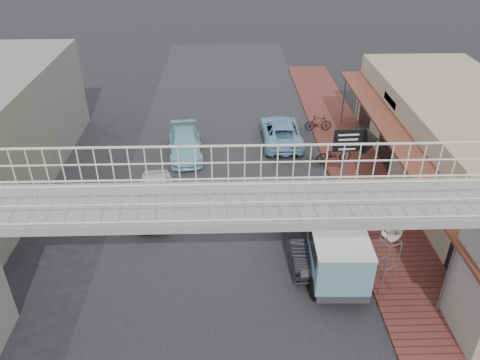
{
  "coord_description": "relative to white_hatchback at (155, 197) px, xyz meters",
  "views": [
    {
      "loc": [
        -0.01,
        -13.89,
        11.9
      ],
      "look_at": [
        0.49,
        2.69,
        1.8
      ],
      "focal_mm": 35.0,
      "sensor_mm": 36.0,
      "label": 1
    }
  ],
  "objects": [
    {
      "name": "motorcycle_near",
      "position": [
        8.61,
        3.84,
        -0.08
      ],
      "size": [
        1.94,
        0.96,
        0.97
      ],
      "primitive_type": "imported",
      "rotation": [
        0.0,
        0.0,
        1.75
      ],
      "color": "black",
      "rests_on": "sidewalk"
    },
    {
      "name": "shophouse_row",
      "position": [
        14.16,
        0.79,
        1.34
      ],
      "size": [
        7.2,
        18.0,
        4.0
      ],
      "color": "gray",
      "rests_on": "ground"
    },
    {
      "name": "dark_sedan",
      "position": [
        6.16,
        -2.75,
        0.11
      ],
      "size": [
        1.9,
        4.81,
        1.56
      ],
      "primitive_type": "imported",
      "rotation": [
        0.0,
        0.0,
        0.05
      ],
      "color": "black",
      "rests_on": "ground"
    },
    {
      "name": "angkot_curb",
      "position": [
        6.19,
        6.53,
        -0.03
      ],
      "size": [
        2.16,
        4.63,
        1.28
      ],
      "primitive_type": "imported",
      "rotation": [
        0.0,
        0.0,
        3.15
      ],
      "color": "#72A7C6",
      "rests_on": "ground"
    },
    {
      "name": "road_strip",
      "position": [
        3.19,
        -3.21,
        -0.66
      ],
      "size": [
        10.0,
        60.0,
        0.01
      ],
      "primitive_type": "cube",
      "color": "black",
      "rests_on": "ground"
    },
    {
      "name": "sidewalk",
      "position": [
        9.69,
        -0.21,
        -0.62
      ],
      "size": [
        3.0,
        40.0,
        0.1
      ],
      "primitive_type": "cube",
      "color": "brown",
      "rests_on": "ground"
    },
    {
      "name": "street_clock",
      "position": [
        8.49,
        -5.2,
        1.79
      ],
      "size": [
        0.73,
        0.7,
        2.84
      ],
      "rotation": [
        0.0,
        0.0,
        0.39
      ],
      "color": "#59595B",
      "rests_on": "sidewalk"
    },
    {
      "name": "angkot_van",
      "position": [
        6.98,
        -4.03,
        0.66
      ],
      "size": [
        2.08,
        4.32,
        2.09
      ],
      "rotation": [
        0.0,
        0.0,
        -0.03
      ],
      "color": "black",
      "rests_on": "ground"
    },
    {
      "name": "motorcycle_far",
      "position": [
        8.49,
        7.75,
        -0.1
      ],
      "size": [
        1.58,
        0.5,
        0.94
      ],
      "primitive_type": "imported",
      "rotation": [
        0.0,
        0.0,
        1.61
      ],
      "color": "black",
      "rests_on": "sidewalk"
    },
    {
      "name": "white_hatchback",
      "position": [
        0.0,
        0.0,
        0.0
      ],
      "size": [
        1.98,
        4.06,
        1.33
      ],
      "primitive_type": "imported",
      "rotation": [
        0.0,
        0.0,
        0.11
      ],
      "color": "white",
      "rests_on": "ground"
    },
    {
      "name": "arrow_sign",
      "position": [
        9.24,
        0.76,
        2.24
      ],
      "size": [
        2.02,
        1.29,
        3.47
      ],
      "rotation": [
        0.0,
        0.0,
        0.05
      ],
      "color": "#59595B",
      "rests_on": "sidewalk"
    },
    {
      "name": "angkot_far",
      "position": [
        0.92,
        5.19,
        -0.07
      ],
      "size": [
        2.1,
        4.26,
        1.19
      ],
      "primitive_type": "imported",
      "rotation": [
        0.0,
        0.0,
        0.11
      ],
      "color": "#7BC9D6",
      "rests_on": "ground"
    },
    {
      "name": "footbridge",
      "position": [
        3.19,
        -7.21,
        2.51
      ],
      "size": [
        16.4,
        2.4,
        6.34
      ],
      "color": "gray",
      "rests_on": "ground"
    },
    {
      "name": "ground",
      "position": [
        3.19,
        -3.21,
        -0.67
      ],
      "size": [
        120.0,
        120.0,
        0.0
      ],
      "primitive_type": "plane",
      "color": "black",
      "rests_on": "ground"
    }
  ]
}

